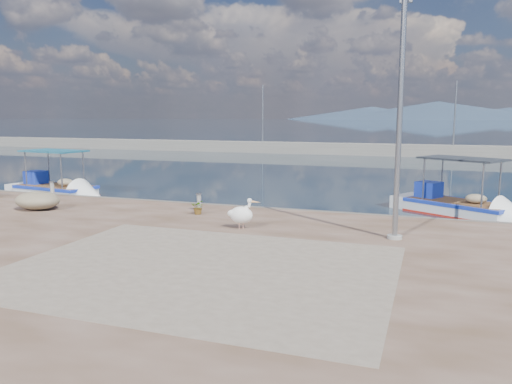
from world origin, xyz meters
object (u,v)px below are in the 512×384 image
(boat_left, at_px, (55,192))
(bollard_near, at_px, (199,201))
(lamp_post, at_px, (399,126))
(pelican, at_px, (242,214))
(boat_right, at_px, (458,209))

(boat_left, distance_m, bollard_near, 10.49)
(boat_left, bearing_deg, bollard_near, -12.06)
(lamp_post, distance_m, bollard_near, 8.19)
(boat_left, distance_m, lamp_post, 18.46)
(pelican, xyz_separation_m, lamp_post, (4.72, 0.32, 2.83))
(bollard_near, bearing_deg, boat_right, 28.71)
(lamp_post, bearing_deg, bollard_near, 164.58)
(boat_left, bearing_deg, lamp_post, -10.35)
(boat_right, relative_size, pelican, 5.64)
(boat_left, xyz_separation_m, lamp_post, (17.24, -5.53, 3.58))
(lamp_post, relative_size, bollard_near, 10.42)
(boat_left, relative_size, lamp_post, 0.85)
(boat_right, relative_size, bollard_near, 8.82)
(pelican, distance_m, lamp_post, 5.51)
(pelican, height_order, lamp_post, lamp_post)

